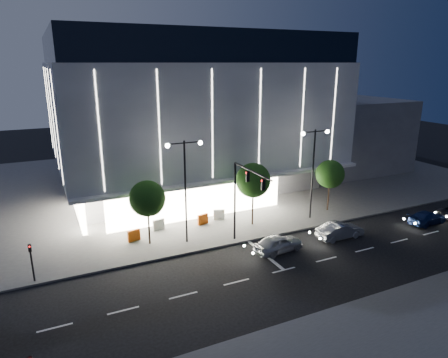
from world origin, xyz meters
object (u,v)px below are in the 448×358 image
Objects in this scene: ped_signal_far at (31,259)px; car_lead at (279,243)px; street_lamp_east at (313,161)px; barrier_c at (203,219)px; tree_left at (148,200)px; barrier_b at (159,224)px; barrier_d at (219,214)px; street_lamp_west at (185,177)px; barrier_a at (134,235)px; tree_right at (330,176)px; car_second at (340,231)px; tree_mid at (253,182)px; traffic_mast at (243,190)px; car_third at (427,218)px.

car_lead is at bearing -9.98° from ped_signal_far.
barrier_c is (-10.28, 3.00, -5.31)m from street_lamp_east.
tree_left reaches higher than ped_signal_far.
barrier_d is at bearing -8.93° from barrier_b.
street_lamp_west reaches higher than barrier_c.
barrier_b is at bearing 158.64° from barrier_c.
barrier_a is (-10.36, 6.81, -0.08)m from car_lead.
tree_right is (28.03, 2.52, 2.00)m from ped_signal_far.
car_second is 11.52m from barrier_d.
ped_signal_far reaches higher than barrier_b.
barrier_d is at bearing 18.06° from tree_left.
barrier_b is 6.10m from barrier_d.
barrier_a is at bearing 135.89° from tree_left.
car_lead reaches higher than barrier_b.
ped_signal_far is at bearing -172.45° from tree_mid.
traffic_mast is 4.89m from street_lamp_west.
traffic_mast reaches higher than barrier_b.
barrier_d is (-11.40, 2.48, -3.23)m from tree_right.
car_third reaches higher than barrier_d.
tree_right is at bearing 5.14° from ped_signal_far.
tree_mid is (-5.97, 1.02, -1.62)m from street_lamp_east.
street_lamp_west reaches higher than barrier_b.
tree_left is at bearing 69.81° from car_second.
car_second is at bearing -120.26° from tree_right.
street_lamp_east is 18.01m from barrier_a.
street_lamp_west is at bearing 180.00° from street_lamp_east.
street_lamp_east is 7.10m from car_second.
barrier_d is (8.72, 1.40, 0.00)m from barrier_a.
car_lead is at bearing -61.46° from barrier_d.
tree_mid is at bearing 8.26° from street_lamp_west.
traffic_mast is 1.62× the size of car_second.
tree_right is (16.03, 1.02, -2.07)m from street_lamp_west.
barrier_b is (-5.47, 6.21, -4.38)m from traffic_mast.
car_lead is at bearing -47.00° from barrier_a.
barrier_b is at bearing 112.45° from street_lamp_west.
tree_mid reaches higher than tree_left.
traffic_mast reaches higher than tree_mid.
street_lamp_east is 1.46× the size of tree_mid.
tree_right reaches higher than barrier_d.
car_lead is at bearing 89.62° from car_second.
barrier_d is at bearing -4.52° from barrier_a.
barrier_a is at bearing 69.29° from car_third.
street_lamp_west reaches higher than tree_mid.
car_third is at bearing -7.02° from ped_signal_far.
tree_left is (-15.97, 1.02, -1.92)m from street_lamp_east.
street_lamp_west is 14.50m from car_second.
tree_left is at bearing -180.00° from tree_mid.
tree_left is (-6.97, 3.68, -0.99)m from traffic_mast.
barrier_a is (-16.73, 6.88, -0.07)m from car_second.
tree_right is 5.01× the size of barrier_b.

